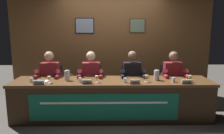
% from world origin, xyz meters
% --- Properties ---
extents(ground_plane, '(12.00, 12.00, 0.00)m').
position_xyz_m(ground_plane, '(0.00, 0.00, 0.00)').
color(ground_plane, '#4C4742').
extents(wall_back_panelled, '(4.91, 0.14, 2.60)m').
position_xyz_m(wall_back_panelled, '(-0.00, 1.41, 1.30)').
color(wall_back_panelled, brown).
rests_on(wall_back_panelled, ground_plane).
extents(conference_table, '(3.71, 0.77, 0.74)m').
position_xyz_m(conference_table, '(-0.00, -0.12, 0.51)').
color(conference_table, brown).
rests_on(conference_table, ground_plane).
extents(chair_far_left, '(0.44, 0.45, 0.91)m').
position_xyz_m(chair_far_left, '(-1.28, 0.57, 0.44)').
color(chair_far_left, black).
rests_on(chair_far_left, ground_plane).
extents(panelist_far_left, '(0.51, 0.48, 1.24)m').
position_xyz_m(panelist_far_left, '(-1.28, 0.37, 0.72)').
color(panelist_far_left, black).
rests_on(panelist_far_left, ground_plane).
extents(nameplate_far_left, '(0.20, 0.06, 0.08)m').
position_xyz_m(nameplate_far_left, '(-1.27, -0.30, 0.78)').
color(nameplate_far_left, white).
rests_on(nameplate_far_left, conference_table).
extents(juice_glass_far_left, '(0.06, 0.06, 0.12)m').
position_xyz_m(juice_glass_far_left, '(-1.12, -0.20, 0.82)').
color(juice_glass_far_left, white).
rests_on(juice_glass_far_left, conference_table).
extents(water_cup_far_left, '(0.06, 0.06, 0.08)m').
position_xyz_m(water_cup_far_left, '(-1.44, -0.16, 0.77)').
color(water_cup_far_left, silver).
rests_on(water_cup_far_left, conference_table).
extents(chair_center_left, '(0.44, 0.45, 0.91)m').
position_xyz_m(chair_center_left, '(-0.43, 0.57, 0.44)').
color(chair_center_left, black).
rests_on(chair_center_left, ground_plane).
extents(panelist_center_left, '(0.51, 0.48, 1.24)m').
position_xyz_m(panelist_center_left, '(-0.43, 0.37, 0.72)').
color(panelist_center_left, black).
rests_on(panelist_center_left, ground_plane).
extents(nameplate_center_left, '(0.19, 0.06, 0.08)m').
position_xyz_m(nameplate_center_left, '(-0.44, -0.27, 0.78)').
color(nameplate_center_left, white).
rests_on(nameplate_center_left, conference_table).
extents(juice_glass_center_left, '(0.06, 0.06, 0.12)m').
position_xyz_m(juice_glass_center_left, '(-0.28, -0.17, 0.82)').
color(juice_glass_center_left, white).
rests_on(juice_glass_center_left, conference_table).
extents(water_cup_center_left, '(0.06, 0.06, 0.08)m').
position_xyz_m(water_cup_center_left, '(-0.58, -0.16, 0.77)').
color(water_cup_center_left, silver).
rests_on(water_cup_center_left, conference_table).
extents(chair_center_right, '(0.44, 0.45, 0.91)m').
position_xyz_m(chair_center_right, '(0.43, 0.57, 0.44)').
color(chair_center_right, black).
rests_on(chair_center_right, ground_plane).
extents(panelist_center_right, '(0.51, 0.48, 1.24)m').
position_xyz_m(panelist_center_right, '(0.43, 0.37, 0.72)').
color(panelist_center_right, black).
rests_on(panelist_center_right, ground_plane).
extents(nameplate_center_right, '(0.18, 0.06, 0.08)m').
position_xyz_m(nameplate_center_right, '(0.39, -0.28, 0.78)').
color(nameplate_center_right, white).
rests_on(nameplate_center_right, conference_table).
extents(juice_glass_center_right, '(0.06, 0.06, 0.12)m').
position_xyz_m(juice_glass_center_right, '(0.62, -0.14, 0.82)').
color(juice_glass_center_right, white).
rests_on(juice_glass_center_right, conference_table).
extents(water_cup_center_right, '(0.06, 0.06, 0.08)m').
position_xyz_m(water_cup_center_right, '(0.23, -0.19, 0.77)').
color(water_cup_center_right, silver).
rests_on(water_cup_center_right, conference_table).
extents(chair_far_right, '(0.44, 0.45, 0.91)m').
position_xyz_m(chair_far_right, '(1.28, 0.57, 0.44)').
color(chair_far_right, black).
rests_on(chair_far_right, ground_plane).
extents(panelist_far_right, '(0.51, 0.48, 1.24)m').
position_xyz_m(panelist_far_right, '(1.28, 0.37, 0.72)').
color(panelist_far_right, black).
rests_on(panelist_far_right, ground_plane).
extents(nameplate_far_right, '(0.19, 0.06, 0.08)m').
position_xyz_m(nameplate_far_right, '(1.31, -0.29, 0.78)').
color(nameplate_far_right, white).
rests_on(nameplate_far_right, conference_table).
extents(juice_glass_far_right, '(0.06, 0.06, 0.12)m').
position_xyz_m(juice_glass_far_right, '(1.40, -0.17, 0.82)').
color(juice_glass_far_right, white).
rests_on(juice_glass_far_right, conference_table).
extents(water_cup_far_right, '(0.06, 0.06, 0.08)m').
position_xyz_m(water_cup_far_right, '(1.11, -0.16, 0.77)').
color(water_cup_far_right, silver).
rests_on(water_cup_far_right, conference_table).
extents(water_pitcher_left_side, '(0.15, 0.10, 0.21)m').
position_xyz_m(water_pitcher_left_side, '(-0.83, -0.02, 0.83)').
color(water_pitcher_left_side, silver).
rests_on(water_pitcher_left_side, conference_table).
extents(water_pitcher_right_side, '(0.15, 0.10, 0.21)m').
position_xyz_m(water_pitcher_right_side, '(0.84, -0.02, 0.83)').
color(water_pitcher_right_side, silver).
rests_on(water_pitcher_right_side, conference_table).
extents(document_stack_far_left, '(0.23, 0.17, 0.01)m').
position_xyz_m(document_stack_far_left, '(-1.28, -0.08, 0.74)').
color(document_stack_far_left, white).
rests_on(document_stack_far_left, conference_table).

